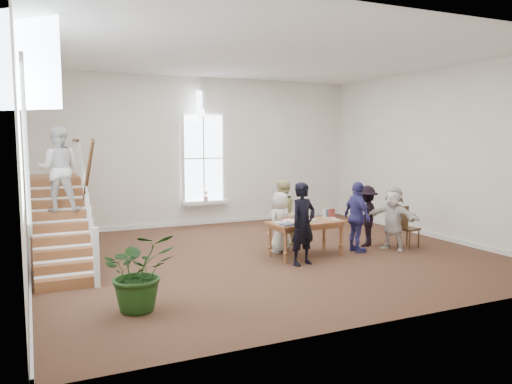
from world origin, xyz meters
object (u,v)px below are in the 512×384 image
woman_cluster_a (357,217)px  floor_plant (139,271)px  elderly_woman (280,222)px  woman_cluster_c (393,218)px  side_chair (406,225)px  woman_cluster_b (366,216)px  library_table (305,225)px  police_officer (303,224)px  person_yellow (282,213)px

woman_cluster_a → floor_plant: size_ratio=1.34×
elderly_woman → woman_cluster_a: woman_cluster_a is taller
woman_cluster_c → side_chair: woman_cluster_c is taller
woman_cluster_a → side_chair: size_ratio=1.68×
woman_cluster_c → floor_plant: size_ratio=1.23×
woman_cluster_a → floor_plant: (-5.48, -1.87, -0.21)m
woman_cluster_a → woman_cluster_b: 0.75m
floor_plant → woman_cluster_b: bearing=20.9°
side_chair → library_table: bearing=165.6°
woman_cluster_b → elderly_woman: bearing=-44.7°
elderly_woman → floor_plant: 4.64m
woman_cluster_c → floor_plant: 6.59m
woman_cluster_c → library_table: bearing=-122.0°
elderly_woman → woman_cluster_b: 2.27m
woman_cluster_b → police_officer: bearing=-15.0°
police_officer → woman_cluster_c: size_ratio=1.14×
side_chair → person_yellow: bearing=144.6°
side_chair → woman_cluster_b: bearing=139.2°
woman_cluster_b → woman_cluster_a: bearing=-0.2°
elderly_woman → person_yellow: 0.60m
library_table → woman_cluster_c: size_ratio=1.15×
library_table → side_chair: side_chair is taller
police_officer → woman_cluster_b: (2.35, 0.95, -0.12)m
elderly_woman → woman_cluster_a: 1.82m
woman_cluster_a → woman_cluster_c: 0.92m
library_table → floor_plant: floor_plant is taller
woman_cluster_a → library_table: bearing=86.4°
woman_cluster_a → police_officer: bearing=108.8°
library_table → woman_cluster_c: woman_cluster_c is taller
elderly_woman → woman_cluster_b: (2.25, -0.30, 0.04)m
police_officer → woman_cluster_b: police_officer is taller
police_officer → woman_cluster_a: police_officer is taller
police_officer → floor_plant: bearing=-175.0°
library_table → floor_plant: bearing=-158.6°
woman_cluster_b → side_chair: (0.83, -0.49, -0.20)m
side_chair → woman_cluster_a: bearing=167.9°
library_table → floor_plant: (-4.16, -2.02, -0.09)m
police_officer → woman_cluster_a: (1.75, 0.50, -0.05)m
person_yellow → side_chair: (2.78, -1.29, -0.28)m
elderly_woman → side_chair: size_ratio=1.43×
woman_cluster_b → library_table: bearing=-28.2°
police_officer → side_chair: police_officer is taller
police_officer → elderly_woman: bearing=70.2°
elderly_woman → floor_plant: elderly_woman is taller
police_officer → woman_cluster_c: (2.65, 0.30, -0.11)m
woman_cluster_b → person_yellow: bearing=-59.4°
floor_plant → person_yellow: bearing=37.1°
woman_cluster_c → side_chair: 0.60m
person_yellow → woman_cluster_a: (1.35, -1.25, 0.00)m
library_table → woman_cluster_c: 2.25m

